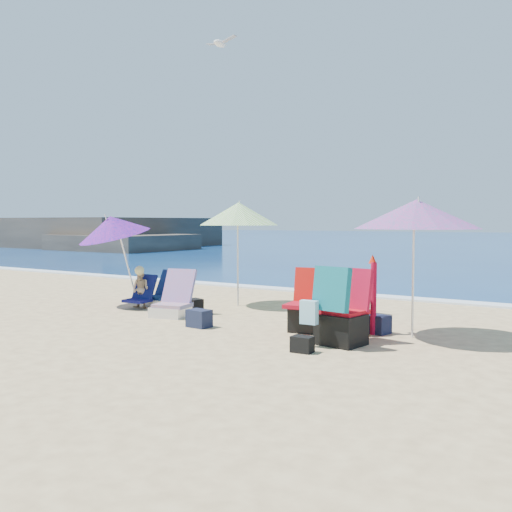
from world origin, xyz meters
The scene contains 18 objects.
ground centered at (0.00, 0.00, 0.00)m, with size 120.00×120.00×0.00m.
foam centered at (0.00, 5.10, 0.02)m, with size 120.00×0.50×0.04m.
headland centered at (-27.29, 19.73, 0.57)m, with size 20.50×11.50×2.60m.
umbrella_turquoise centered at (2.26, 1.18, 1.76)m, with size 2.10×2.10×2.00m.
umbrella_striped centered at (-1.62, 2.42, 1.81)m, with size 1.63×1.63×2.07m.
umbrella_blue centered at (-3.66, 1.04, 1.57)m, with size 1.86×1.89×1.91m.
furled_umbrella centered at (1.65, 1.15, 0.64)m, with size 0.19×0.22×1.17m.
chair_navy centered at (-2.91, 1.56, 0.18)m, with size 0.57×0.67×0.69m.
chair_rainbow centered at (-1.88, 0.76, 0.22)m, with size 0.72×0.82×0.81m.
camp_chair_left centered at (0.76, 0.84, 0.29)m, with size 0.63×0.70×0.95m.
camp_chair_right centered at (1.54, 0.22, 0.39)m, with size 0.73×0.85×1.08m.
person_center centered at (1.23, 0.99, 0.45)m, with size 0.79×0.77×0.92m.
person_left centered at (-3.01, 1.12, 0.37)m, with size 0.48×0.57×0.82m.
bag_navy_a centered at (-0.85, 0.20, 0.14)m, with size 0.38×0.29×0.28m.
bag_black_a centered at (-1.99, 1.50, 0.11)m, with size 0.35×0.30×0.22m.
bag_navy_b centered at (1.67, 1.26, 0.14)m, with size 0.42×0.35×0.27m.
bag_black_b centered at (1.33, -0.43, 0.10)m, with size 0.28×0.20×0.21m.
seagull centered at (-1.45, 1.60, 4.84)m, with size 0.73×0.33×0.12m.
Camera 1 is at (4.69, -6.71, 1.66)m, focal length 39.71 mm.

